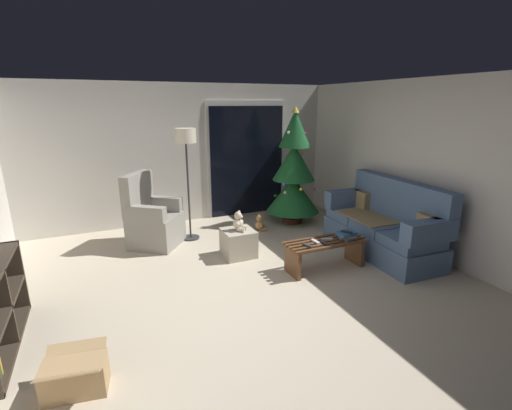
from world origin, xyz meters
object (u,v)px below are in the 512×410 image
couch (384,226)px  christmas_tree (294,173)px  armchair (152,220)px  ottoman (238,243)px  remote_graphite (308,245)px  book_stack (346,235)px  cell_phone (347,232)px  cardboard_box_open_near_shelf (75,377)px  remote_black (324,243)px  remote_silver (327,239)px  teddy_bear_cream (239,222)px  coffee_table (325,250)px  remote_white (315,242)px  teddy_bear_honey_by_tree (260,224)px  floor_lamp (186,147)px

couch → christmas_tree: (-0.55, 1.76, 0.53)m
armchair → ottoman: armchair is taller
remote_graphite → couch: bearing=172.9°
book_stack → cell_phone: bearing=-143.4°
armchair → cardboard_box_open_near_shelf: armchair is taller
remote_black → cardboard_box_open_near_shelf: 3.07m
couch → remote_silver: bearing=-173.4°
armchair → teddy_bear_cream: 1.43m
remote_graphite → armchair: (-1.65, 1.88, -0.01)m
remote_black → cell_phone: (0.36, 0.01, 0.10)m
armchair → remote_silver: bearing=-41.9°
remote_silver → ottoman: 1.28m
cell_phone → armchair: size_ratio=0.13×
remote_black → cardboard_box_open_near_shelf: (-2.90, -0.96, -0.27)m
coffee_table → teddy_bear_cream: (-0.89, 0.86, 0.25)m
couch → cardboard_box_open_near_shelf: couch is taller
ottoman → remote_black: bearing=-49.2°
ottoman → remote_graphite: bearing=-58.1°
couch → book_stack: size_ratio=7.54×
couch → remote_white: (-1.29, -0.14, 0.01)m
book_stack → cardboard_box_open_near_shelf: 3.42m
ottoman → remote_white: bearing=-49.1°
remote_white → teddy_bear_honey_by_tree: bearing=87.8°
remote_black → teddy_bear_cream: bearing=130.4°
armchair → floor_lamp: floor_lamp is taller
couch → cardboard_box_open_near_shelf: bearing=-164.0°
armchair → remote_graphite: bearing=-48.7°
remote_black → cardboard_box_open_near_shelf: size_ratio=0.31×
couch → armchair: armchair is taller
coffee_table → book_stack: 0.34m
coffee_table → ottoman: bearing=136.2°
teddy_bear_honey_by_tree → remote_graphite: bearing=-94.7°
remote_graphite → christmas_tree: christmas_tree is taller
coffee_table → remote_silver: (0.03, 0.01, 0.15)m
book_stack → ottoman: (-1.18, 0.93, -0.26)m
cardboard_box_open_near_shelf → coffee_table: bearing=19.3°
remote_black → teddy_bear_cream: size_ratio=0.55×
christmas_tree → teddy_bear_honey_by_tree: 1.12m
remote_graphite → christmas_tree: size_ratio=0.07×
ottoman → teddy_bear_honey_by_tree: bearing=49.3°
christmas_tree → remote_graphite: bearing=-114.5°
remote_silver → armchair: armchair is taller
floor_lamp → teddy_bear_cream: size_ratio=6.25×
couch → armchair: (-3.10, 1.66, 0.00)m
book_stack → floor_lamp: (-1.65, 1.90, 1.05)m
couch → remote_silver: size_ratio=12.67×
couch → floor_lamp: floor_lamp is taller
couch → teddy_bear_honey_by_tree: (-1.30, 1.58, -0.28)m
ottoman → teddy_bear_cream: 0.32m
remote_silver → christmas_tree: (0.55, 1.89, 0.52)m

